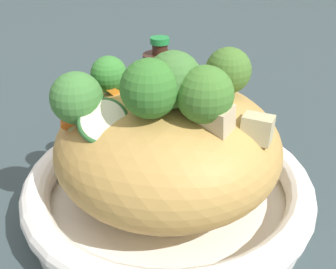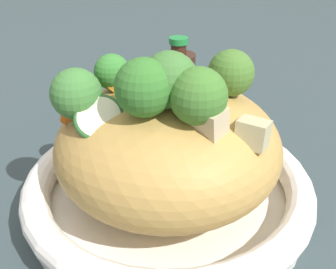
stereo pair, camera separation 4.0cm
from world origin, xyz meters
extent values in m
plane|color=#324144|center=(0.00, 0.00, 0.00)|extent=(3.00, 3.00, 0.00)
cylinder|color=white|center=(0.00, 0.00, 0.01)|extent=(0.29, 0.29, 0.02)
torus|color=white|center=(0.00, 0.00, 0.03)|extent=(0.31, 0.31, 0.03)
ellipsoid|color=#B98E47|center=(0.00, 0.00, 0.08)|extent=(0.23, 0.23, 0.12)
torus|color=#BB844C|center=(0.01, 0.01, 0.12)|extent=(0.07, 0.07, 0.03)
torus|color=#B99643|center=(0.02, 0.02, 0.12)|extent=(0.05, 0.05, 0.02)
cone|color=#95AC76|center=(-0.05, 0.02, 0.13)|extent=(0.03, 0.02, 0.01)
sphere|color=#40762C|center=(-0.05, 0.02, 0.16)|extent=(0.06, 0.06, 0.05)
cone|color=#8EB66F|center=(-0.01, 0.05, 0.13)|extent=(0.03, 0.03, 0.02)
sphere|color=#34732A|center=(-0.01, 0.05, 0.16)|extent=(0.06, 0.06, 0.05)
cone|color=#94AF72|center=(-0.04, -0.04, 0.13)|extent=(0.03, 0.03, 0.02)
sphere|color=#45722C|center=(-0.04, -0.04, 0.15)|extent=(0.06, 0.06, 0.05)
cone|color=#95B868|center=(0.06, 0.01, 0.13)|extent=(0.03, 0.02, 0.02)
sphere|color=#377E32|center=(0.06, 0.01, 0.15)|extent=(0.05, 0.05, 0.04)
cone|color=#90B571|center=(0.06, 0.06, 0.12)|extent=(0.03, 0.03, 0.01)
sphere|color=#3F7A37|center=(0.06, 0.06, 0.14)|extent=(0.07, 0.07, 0.05)
cone|color=#8FAF73|center=(-0.02, 0.02, 0.14)|extent=(0.02, 0.02, 0.01)
sphere|color=#3F7334|center=(-0.02, 0.02, 0.16)|extent=(0.06, 0.06, 0.05)
cylinder|color=orange|center=(0.06, 0.01, 0.14)|extent=(0.04, 0.04, 0.02)
cylinder|color=orange|center=(0.06, 0.07, 0.12)|extent=(0.03, 0.03, 0.02)
cylinder|color=orange|center=(-0.01, 0.03, 0.14)|extent=(0.03, 0.03, 0.02)
cylinder|color=orange|center=(-0.04, 0.00, 0.14)|extent=(0.02, 0.02, 0.02)
cylinder|color=orange|center=(0.05, 0.01, 0.14)|extent=(0.03, 0.03, 0.02)
cylinder|color=orange|center=(0.06, -0.03, 0.13)|extent=(0.02, 0.03, 0.02)
cylinder|color=beige|center=(0.03, 0.07, 0.13)|extent=(0.05, 0.05, 0.03)
torus|color=#295D2A|center=(0.03, 0.07, 0.13)|extent=(0.06, 0.06, 0.03)
cylinder|color=beige|center=(0.02, 0.00, 0.14)|extent=(0.03, 0.04, 0.03)
torus|color=#2F572A|center=(0.02, 0.00, 0.14)|extent=(0.04, 0.05, 0.04)
cylinder|color=beige|center=(0.08, -0.02, 0.13)|extent=(0.04, 0.04, 0.03)
torus|color=#2C5D23|center=(0.08, -0.02, 0.13)|extent=(0.05, 0.05, 0.03)
cube|color=#CBB890|center=(-0.06, 0.02, 0.14)|extent=(0.03, 0.03, 0.03)
cube|color=#C5BA8A|center=(-0.09, 0.00, 0.12)|extent=(0.03, 0.02, 0.03)
cylinder|color=#381E14|center=(0.14, -0.21, 0.05)|extent=(0.05, 0.05, 0.09)
cylinder|color=#381E14|center=(0.14, -0.21, 0.10)|extent=(0.02, 0.02, 0.02)
cylinder|color=#1E7F38|center=(0.14, -0.21, 0.12)|extent=(0.03, 0.03, 0.01)
camera|label=1|loc=(-0.17, 0.30, 0.29)|focal=42.03mm
camera|label=2|loc=(-0.20, 0.28, 0.29)|focal=42.03mm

